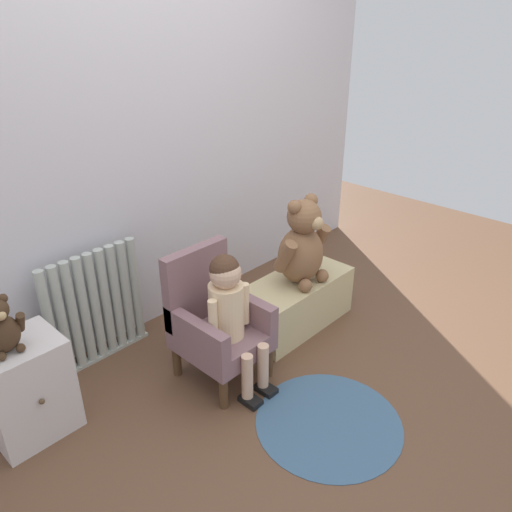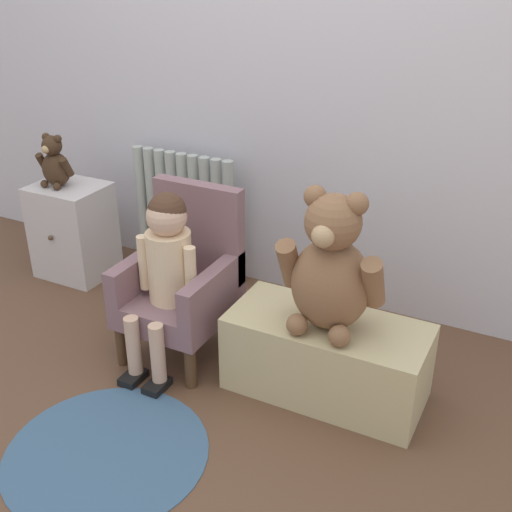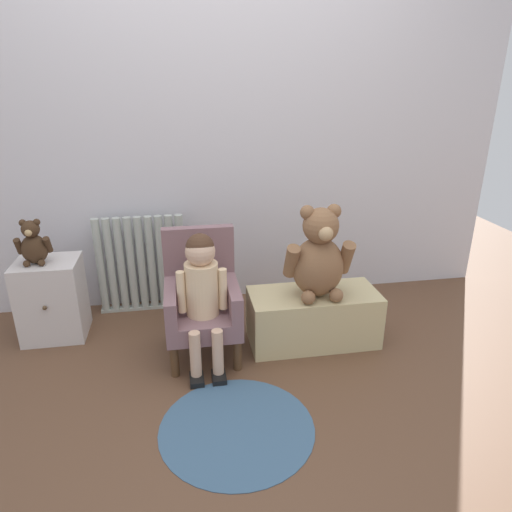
# 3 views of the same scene
# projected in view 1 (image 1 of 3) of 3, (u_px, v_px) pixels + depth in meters

# --- Properties ---
(ground_plane) EXTENTS (6.00, 6.00, 0.00)m
(ground_plane) POSITION_uv_depth(u_px,v_px,m) (318.00, 412.00, 2.36)
(ground_plane) COLOR brown
(back_wall) EXTENTS (3.80, 0.05, 2.40)m
(back_wall) POSITION_uv_depth(u_px,v_px,m) (139.00, 118.00, 2.58)
(back_wall) COLOR silver
(back_wall) RESTS_ON ground_plane
(radiator) EXTENTS (0.56, 0.05, 0.62)m
(radiator) POSITION_uv_depth(u_px,v_px,m) (96.00, 308.00, 2.60)
(radiator) COLOR #AAB2A8
(radiator) RESTS_ON ground_plane
(small_dresser) EXTENTS (0.34, 0.31, 0.46)m
(small_dresser) POSITION_uv_depth(u_px,v_px,m) (26.00, 388.00, 2.16)
(small_dresser) COLOR silver
(small_dresser) RESTS_ON ground_plane
(child_armchair) EXTENTS (0.38, 0.41, 0.67)m
(child_armchair) POSITION_uv_depth(u_px,v_px,m) (215.00, 321.00, 2.49)
(child_armchair) COLOR #7E5C62
(child_armchair) RESTS_ON ground_plane
(child_figure) EXTENTS (0.25, 0.35, 0.70)m
(child_figure) POSITION_uv_depth(u_px,v_px,m) (230.00, 304.00, 2.36)
(child_figure) COLOR beige
(child_figure) RESTS_ON ground_plane
(low_bench) EXTENTS (0.72, 0.33, 0.30)m
(low_bench) POSITION_uv_depth(u_px,v_px,m) (296.00, 302.00, 2.95)
(low_bench) COLOR tan
(low_bench) RESTS_ON ground_plane
(large_teddy_bear) EXTENTS (0.37, 0.26, 0.51)m
(large_teddy_bear) POSITION_uv_depth(u_px,v_px,m) (302.00, 246.00, 2.77)
(large_teddy_bear) COLOR brown
(large_teddy_bear) RESTS_ON low_bench
(small_teddy_bear) EXTENTS (0.18, 0.13, 0.25)m
(small_teddy_bear) POSITION_uv_depth(u_px,v_px,m) (1.00, 328.00, 1.97)
(small_teddy_bear) COLOR #3D2919
(small_teddy_bear) RESTS_ON small_dresser
(floor_rug) EXTENTS (0.67, 0.67, 0.01)m
(floor_rug) POSITION_uv_depth(u_px,v_px,m) (329.00, 422.00, 2.29)
(floor_rug) COLOR #3C5C79
(floor_rug) RESTS_ON ground_plane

